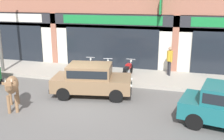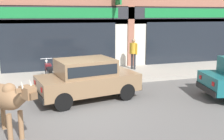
{
  "view_description": "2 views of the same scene",
  "coord_description": "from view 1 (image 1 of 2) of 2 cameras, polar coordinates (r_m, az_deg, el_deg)",
  "views": [
    {
      "loc": [
        4.37,
        -9.99,
        4.34
      ],
      "look_at": [
        1.27,
        1.0,
        1.17
      ],
      "focal_mm": 42.0,
      "sensor_mm": 36.0,
      "label": 1
    },
    {
      "loc": [
        -1.39,
        -8.21,
        2.98
      ],
      "look_at": [
        1.44,
        1.0,
        0.92
      ],
      "focal_mm": 42.0,
      "sensor_mm": 36.0,
      "label": 2
    }
  ],
  "objects": [
    {
      "name": "motorcycle_2",
      "position": [
        14.18,
        3.43,
        -0.02
      ],
      "size": [
        0.52,
        1.81,
        0.88
      ],
      "color": "black",
      "rests_on": "sidewalk"
    },
    {
      "name": "motorcycle_1",
      "position": [
        14.26,
        -1.07,
        0.1
      ],
      "size": [
        0.64,
        1.79,
        0.88
      ],
      "color": "black",
      "rests_on": "sidewalk"
    },
    {
      "name": "pedestrian",
      "position": [
        14.67,
        12.44,
        2.58
      ],
      "size": [
        0.32,
        0.44,
        1.6
      ],
      "color": "#2D2D33",
      "rests_on": "sidewalk"
    },
    {
      "name": "cow",
      "position": [
        11.01,
        -21.02,
        -3.2
      ],
      "size": [
        1.37,
        1.9,
        1.61
      ],
      "color": "#936B47",
      "rests_on": "ground"
    },
    {
      "name": "car_0",
      "position": [
        11.86,
        -4.54,
        -1.83
      ],
      "size": [
        3.79,
        2.2,
        1.46
      ],
      "color": "black",
      "rests_on": "ground"
    },
    {
      "name": "motorcycle_0",
      "position": [
        14.64,
        -5.35,
        0.44
      ],
      "size": [
        0.52,
        1.81,
        0.88
      ],
      "color": "black",
      "rests_on": "sidewalk"
    },
    {
      "name": "ground_plane",
      "position": [
        11.74,
        -7.37,
        -6.32
      ],
      "size": [
        90.0,
        90.0,
        0.0
      ],
      "primitive_type": "plane",
      "color": "#605E5B"
    },
    {
      "name": "shop_building",
      "position": [
        16.14,
        0.03,
        13.9
      ],
      "size": [
        23.0,
        1.4,
        8.22
      ],
      "color": "#9E604C",
      "rests_on": "ground"
    },
    {
      "name": "sidewalk",
      "position": [
        15.03,
        -1.84,
        -0.95
      ],
      "size": [
        19.0,
        3.08,
        0.16
      ],
      "primitive_type": "cube",
      "color": "#A8A093",
      "rests_on": "ground"
    }
  ]
}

